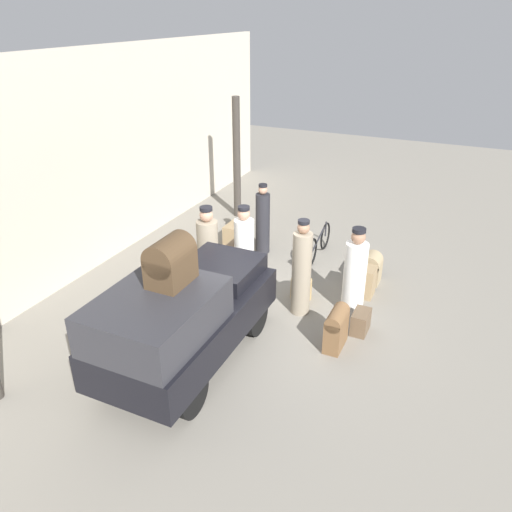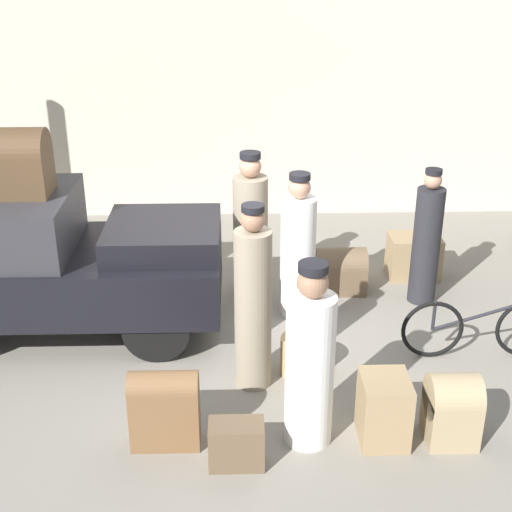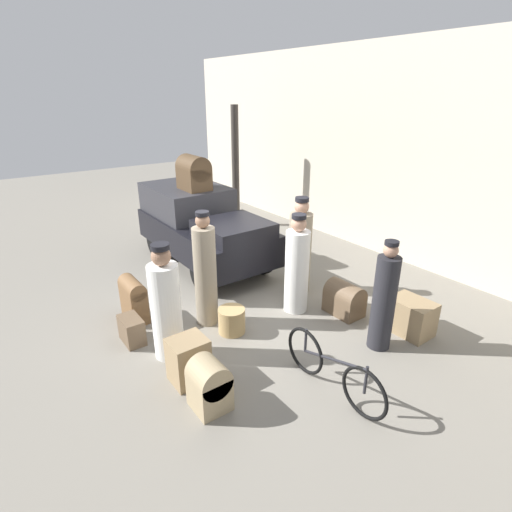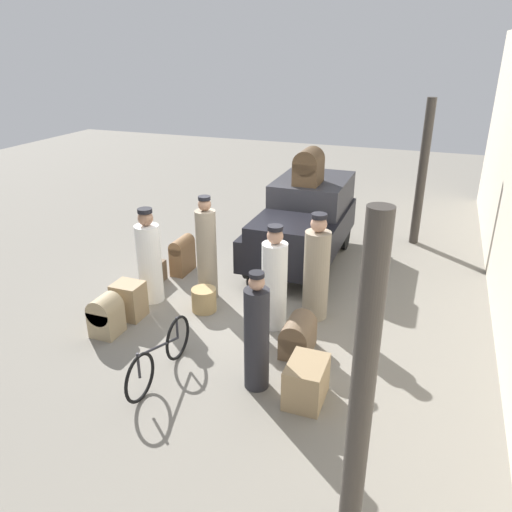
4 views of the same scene
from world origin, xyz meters
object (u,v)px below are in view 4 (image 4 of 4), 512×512
object	(u,v)px
wicker_basket	(204,300)
porter_lifting_near_truck	(316,271)
porter_standing_middle	(207,252)
suitcase_black_upright	(306,381)
suitcase_small_leather	(106,315)
suitcase_tan_flat	(155,273)
truck	(304,220)
conductor_in_dark_uniform	(274,282)
bicycle	(160,356)
trunk_barrel_dark	(298,336)
porter_carrying_trunk	(149,260)
trunk_umber_medium	(129,300)
trunk_large_brown	(182,254)
porter_with_bicycle	(257,336)
trunk_on_truck_roof	(309,167)

from	to	relation	value
wicker_basket	porter_lifting_near_truck	xyz separation A→B (m)	(-0.47, 1.80, 0.62)
porter_standing_middle	suitcase_black_upright	world-z (taller)	porter_standing_middle
suitcase_small_leather	suitcase_tan_flat	distance (m)	1.88
truck	conductor_in_dark_uniform	xyz separation A→B (m)	(2.75, 0.28, -0.10)
truck	wicker_basket	distance (m)	2.95
bicycle	trunk_barrel_dark	size ratio (longest dim) A/B	2.65
porter_lifting_near_truck	conductor_in_dark_uniform	size ratio (longest dim) A/B	1.05
porter_lifting_near_truck	conductor_in_dark_uniform	bearing A→B (deg)	-45.60
porter_lifting_near_truck	trunk_barrel_dark	xyz separation A→B (m)	(1.11, 0.03, -0.54)
truck	trunk_barrel_dark	world-z (taller)	truck
porter_carrying_trunk	truck	bearing A→B (deg)	142.84
truck	trunk_barrel_dark	xyz separation A→B (m)	(3.34, 0.85, -0.60)
truck	conductor_in_dark_uniform	distance (m)	2.77
porter_standing_middle	porter_carrying_trunk	xyz separation A→B (m)	(0.45, -0.87, -0.10)
truck	trunk_umber_medium	size ratio (longest dim) A/B	5.68
trunk_umber_medium	porter_carrying_trunk	bearing A→B (deg)	177.64
trunk_umber_medium	bicycle	bearing A→B (deg)	46.54
trunk_barrel_dark	suitcase_tan_flat	xyz separation A→B (m)	(-1.30, -3.19, -0.07)
porter_lifting_near_truck	suitcase_tan_flat	distance (m)	3.22
porter_standing_middle	porter_carrying_trunk	bearing A→B (deg)	-62.54
wicker_basket	trunk_barrel_dark	xyz separation A→B (m)	(0.65, 1.83, 0.07)
trunk_large_brown	suitcase_small_leather	xyz separation A→B (m)	(2.47, -0.01, -0.06)
trunk_barrel_dark	suitcase_tan_flat	size ratio (longest dim) A/B	1.34
truck	porter_with_bicycle	xyz separation A→B (m)	(4.29, 0.56, -0.11)
bicycle	trunk_large_brown	distance (m)	3.41
conductor_in_dark_uniform	suitcase_black_upright	distance (m)	1.92
trunk_large_brown	trunk_on_truck_roof	bearing A→B (deg)	128.26
truck	bicycle	bearing A→B (deg)	-9.02
porter_with_bicycle	trunk_large_brown	size ratio (longest dim) A/B	2.29
bicycle	trunk_large_brown	size ratio (longest dim) A/B	2.26
porter_carrying_trunk	trunk_umber_medium	xyz separation A→B (m)	(0.65, -0.03, -0.46)
porter_standing_middle	trunk_on_truck_roof	xyz separation A→B (m)	(-2.40, 1.14, 1.07)
conductor_in_dark_uniform	trunk_on_truck_roof	bearing A→B (deg)	-174.57
porter_lifting_near_truck	porter_carrying_trunk	xyz separation A→B (m)	(0.44, -2.84, -0.05)
suitcase_black_upright	porter_carrying_trunk	bearing A→B (deg)	-117.24
trunk_barrel_dark	suitcase_tan_flat	bearing A→B (deg)	-112.20
porter_with_bicycle	bicycle	bearing A→B (deg)	-77.76
suitcase_small_leather	suitcase_tan_flat	world-z (taller)	suitcase_small_leather
truck	porter_lifting_near_truck	distance (m)	2.37
porter_lifting_near_truck	trunk_umber_medium	xyz separation A→B (m)	(1.09, -2.86, -0.51)
porter_lifting_near_truck	suitcase_tan_flat	xyz separation A→B (m)	(-0.19, -3.16, -0.62)
wicker_basket	porter_standing_middle	size ratio (longest dim) A/B	0.22
conductor_in_dark_uniform	trunk_on_truck_roof	distance (m)	3.18
truck	suitcase_black_upright	bearing A→B (deg)	15.96
porter_lifting_near_truck	suitcase_black_upright	size ratio (longest dim) A/B	2.77
porter_carrying_trunk	suitcase_small_leather	bearing A→B (deg)	-2.62
suitcase_small_leather	trunk_on_truck_roof	size ratio (longest dim) A/B	0.93
suitcase_tan_flat	trunk_on_truck_roof	xyz separation A→B (m)	(-2.24, 2.34, 1.74)
porter_with_bicycle	trunk_barrel_dark	world-z (taller)	porter_with_bicycle
bicycle	trunk_on_truck_roof	xyz separation A→B (m)	(-4.76, 0.72, 1.60)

